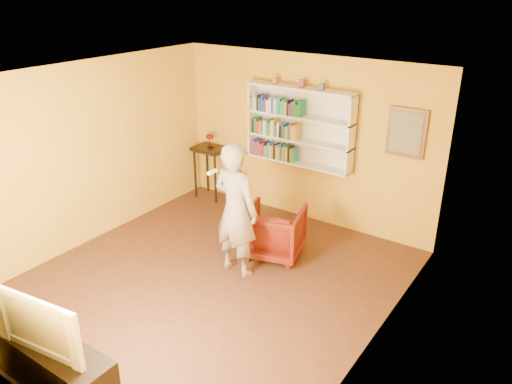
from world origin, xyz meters
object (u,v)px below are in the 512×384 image
ruby_lustre (210,138)px  tv_cabinet (55,366)px  armchair (274,232)px  television (46,319)px  bookshelf (301,126)px  console_table (211,156)px  person (236,210)px

ruby_lustre → tv_cabinet: bearing=-69.3°
armchair → tv_cabinet: armchair is taller
ruby_lustre → television: (1.70, -4.50, -0.33)m
bookshelf → ruby_lustre: bookshelf is taller
console_table → television: bearing=-69.3°
armchair → person: person is taller
bookshelf → console_table: size_ratio=1.88×
television → person: bearing=78.5°
console_table → ruby_lustre: (0.00, -0.00, 0.34)m
person → console_table: bearing=-38.6°
console_table → armchair: 2.39m
bookshelf → television: bearing=-90.6°
armchair → television: bearing=67.9°
bookshelf → armchair: 1.79m
television → bookshelf: bearing=81.9°
ruby_lustre → armchair: bearing=-28.0°
ruby_lustre → tv_cabinet: size_ratio=0.17×
person → tv_cabinet: person is taller
bookshelf → tv_cabinet: size_ratio=1.28×
person → television: size_ratio=1.75×
console_table → ruby_lustre: ruby_lustre is taller
ruby_lustre → person: bearing=-43.2°
ruby_lustre → television: 4.82m
tv_cabinet → television: bearing=180.0°
bookshelf → television: (-0.05, -4.66, -0.79)m
armchair → television: (-0.38, -3.40, 0.44)m
armchair → person: 0.90m
ruby_lustre → armchair: 2.47m
ruby_lustre → person: (1.89, -1.78, -0.20)m
bookshelf → console_table: bookshelf is taller
bookshelf → ruby_lustre: (-1.75, -0.16, -0.46)m
console_table → tv_cabinet: 4.84m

